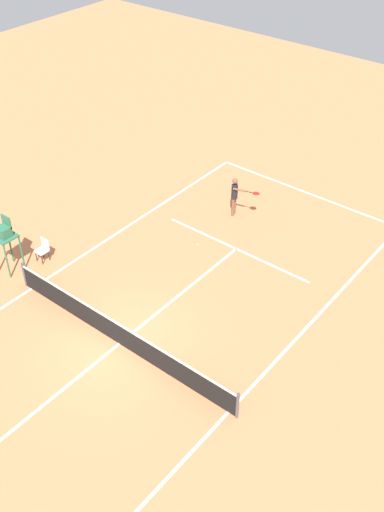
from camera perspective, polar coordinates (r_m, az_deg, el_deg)
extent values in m
plane|color=#D37A4C|center=(21.13, -6.76, -8.09)|extent=(60.00, 60.00, 0.00)
cube|color=white|center=(29.09, 10.56, 5.85)|extent=(9.15, 0.10, 0.01)
cube|color=white|center=(19.13, 3.43, -14.29)|extent=(0.10, 24.86, 0.01)
cube|color=white|center=(23.84, -14.68, -2.94)|extent=(0.10, 24.86, 0.01)
cube|color=white|center=(25.06, 4.14, 0.67)|extent=(6.86, 0.10, 0.01)
cube|color=white|center=(21.13, -6.76, -8.09)|extent=(0.10, 13.67, 0.01)
cylinder|color=#4C4C51|center=(18.62, 4.26, -13.72)|extent=(0.10, 0.10, 1.07)
cylinder|color=#4C4C51|center=(23.71, -15.34, -1.66)|extent=(0.10, 0.10, 1.07)
cube|color=black|center=(20.81, -6.85, -7.22)|extent=(9.75, 0.03, 0.91)
cube|color=white|center=(20.48, -6.95, -6.28)|extent=(9.75, 0.04, 0.06)
cylinder|color=brown|center=(26.96, 3.99, 4.74)|extent=(0.12, 0.12, 0.85)
cylinder|color=brown|center=(26.80, 3.84, 4.52)|extent=(0.12, 0.12, 0.85)
cylinder|color=black|center=(26.47, 3.98, 6.00)|extent=(0.28, 0.28, 0.66)
sphere|color=brown|center=(26.20, 4.03, 6.97)|extent=(0.24, 0.24, 0.24)
cylinder|color=brown|center=(26.60, 4.12, 6.26)|extent=(0.09, 0.09, 0.59)
cylinder|color=brown|center=(26.11, 4.48, 6.14)|extent=(0.59, 0.25, 0.09)
cylinder|color=black|center=(26.01, 5.37, 5.95)|extent=(0.26, 0.11, 0.04)
ellipsoid|color=red|center=(25.94, 5.98, 5.81)|extent=(0.38, 0.36, 0.04)
sphere|color=#CCE033|center=(25.17, 0.53, 1.06)|extent=(0.07, 0.07, 0.07)
cylinder|color=#2D6B4C|center=(24.12, -16.84, -0.49)|extent=(0.07, 0.07, 1.55)
cylinder|color=#2D6B4C|center=(24.41, -15.56, 0.31)|extent=(0.07, 0.07, 1.55)
cylinder|color=#2D6B4C|center=(24.90, -16.56, 0.92)|extent=(0.07, 0.07, 1.55)
cube|color=#2D6B4C|center=(24.05, -17.03, 1.75)|extent=(0.80, 0.80, 0.06)
cube|color=#2D6B4C|center=(23.92, -17.13, 2.19)|extent=(0.50, 0.44, 0.40)
cube|color=#2D6B4C|center=(23.81, -16.91, 3.10)|extent=(0.50, 0.06, 0.50)
cylinder|color=#262626|center=(24.77, -13.78, -0.35)|extent=(0.04, 0.04, 0.45)
cylinder|color=#262626|center=(25.00, -14.30, -0.04)|extent=(0.04, 0.04, 0.45)
cylinder|color=#262626|center=(24.92, -13.17, 0.04)|extent=(0.04, 0.04, 0.45)
cylinder|color=#262626|center=(25.16, -13.69, 0.34)|extent=(0.04, 0.04, 0.45)
cube|color=silver|center=(24.81, -13.82, 0.46)|extent=(0.44, 0.44, 0.06)
cube|color=silver|center=(24.77, -13.52, 1.17)|extent=(0.44, 0.04, 0.44)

